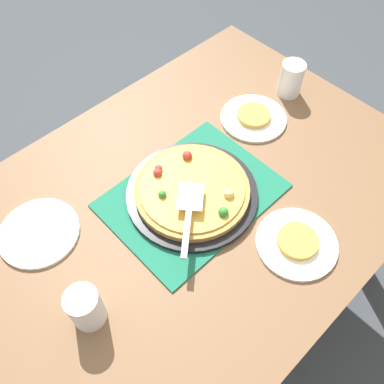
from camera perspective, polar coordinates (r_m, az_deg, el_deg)
The scene contains 13 objects.
ground_plane at distance 1.87m, azimuth 0.00°, elevation -13.62°, with size 8.00×8.00×0.00m, color #3D4247.
dining_table at distance 1.29m, azimuth 0.00°, elevation -3.27°, with size 1.40×1.00×0.75m.
placemat at distance 1.20m, azimuth 0.00°, elevation -0.46°, with size 0.48×0.36×0.01m, color #196B4C.
pizza_pan at distance 1.19m, azimuth 0.00°, elevation -0.19°, with size 0.38×0.38×0.01m, color black.
pizza at distance 1.18m, azimuth 0.01°, elevation 0.39°, with size 0.33×0.33×0.05m.
plate_near_left at distance 1.15m, azimuth 14.22°, elevation -6.86°, with size 0.22×0.22×0.01m, color white.
plate_far_right at distance 1.41m, azimuth 8.45°, elevation 10.04°, with size 0.22×0.22×0.01m, color white.
plate_side at distance 1.21m, azimuth -20.34°, elevation -5.27°, with size 0.22×0.22×0.01m, color white.
served_slice_left at distance 1.14m, azimuth 14.35°, elevation -6.55°, with size 0.11×0.11×0.02m, color gold.
served_slice_right at distance 1.40m, azimuth 8.52°, elevation 10.42°, with size 0.11×0.11×0.02m, color gold.
cup_near at distance 1.50m, azimuth 13.49°, elevation 14.91°, with size 0.08×0.08×0.12m, color white.
cup_far at distance 1.02m, azimuth -14.45°, elevation -15.20°, with size 0.08×0.08×0.12m, color white.
pizza_server at distance 1.09m, azimuth -0.45°, elevation -2.70°, with size 0.20×0.18×0.01m.
Camera 1 is at (0.47, 0.49, 1.74)m, focal length 38.69 mm.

